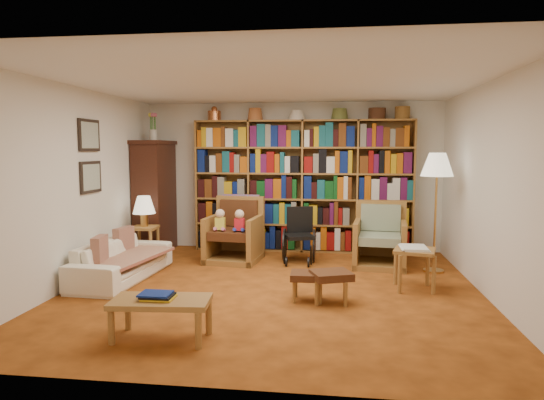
% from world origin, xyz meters
% --- Properties ---
extents(floor, '(5.00, 5.00, 0.00)m').
position_xyz_m(floor, '(0.00, 0.00, 0.00)').
color(floor, '#A9551A').
rests_on(floor, ground).
extents(ceiling, '(5.00, 5.00, 0.00)m').
position_xyz_m(ceiling, '(0.00, 0.00, 2.50)').
color(ceiling, white).
rests_on(ceiling, wall_back).
extents(wall_back, '(5.00, 0.00, 5.00)m').
position_xyz_m(wall_back, '(0.00, 2.50, 1.25)').
color(wall_back, white).
rests_on(wall_back, floor).
extents(wall_front, '(5.00, 0.00, 5.00)m').
position_xyz_m(wall_front, '(0.00, -2.50, 1.25)').
color(wall_front, white).
rests_on(wall_front, floor).
extents(wall_left, '(0.00, 5.00, 5.00)m').
position_xyz_m(wall_left, '(-2.50, 0.00, 1.25)').
color(wall_left, white).
rests_on(wall_left, floor).
extents(wall_right, '(0.00, 5.00, 5.00)m').
position_xyz_m(wall_right, '(2.50, 0.00, 1.25)').
color(wall_right, white).
rests_on(wall_right, floor).
extents(bookshelf, '(3.60, 0.30, 2.42)m').
position_xyz_m(bookshelf, '(0.20, 2.33, 1.17)').
color(bookshelf, olive).
rests_on(bookshelf, floor).
extents(curio_cabinet, '(0.50, 0.95, 2.40)m').
position_xyz_m(curio_cabinet, '(-2.25, 2.00, 0.95)').
color(curio_cabinet, '#3D1910').
rests_on(curio_cabinet, floor).
extents(framed_pictures, '(0.03, 0.52, 0.97)m').
position_xyz_m(framed_pictures, '(-2.48, 0.30, 1.62)').
color(framed_pictures, black).
rests_on(framed_pictures, wall_left).
extents(sofa, '(1.79, 0.79, 0.51)m').
position_xyz_m(sofa, '(-2.05, 0.24, 0.26)').
color(sofa, white).
rests_on(sofa, floor).
extents(sofa_throw, '(0.92, 1.45, 0.04)m').
position_xyz_m(sofa_throw, '(-2.00, 0.24, 0.30)').
color(sofa_throw, beige).
rests_on(sofa_throw, sofa).
extents(cushion_left, '(0.18, 0.37, 0.35)m').
position_xyz_m(cushion_left, '(-2.18, 0.59, 0.45)').
color(cushion_left, maroon).
rests_on(cushion_left, sofa).
extents(cushion_right, '(0.16, 0.37, 0.35)m').
position_xyz_m(cushion_right, '(-2.18, -0.11, 0.45)').
color(cushion_right, maroon).
rests_on(cushion_right, sofa).
extents(side_table_lamp, '(0.40, 0.40, 0.54)m').
position_xyz_m(side_table_lamp, '(-2.15, 1.27, 0.39)').
color(side_table_lamp, olive).
rests_on(side_table_lamp, floor).
extents(table_lamp, '(0.34, 0.34, 0.47)m').
position_xyz_m(table_lamp, '(-2.15, 1.27, 0.86)').
color(table_lamp, '#B9853B').
rests_on(table_lamp, side_table_lamp).
extents(armchair_leather, '(0.86, 0.90, 1.00)m').
position_xyz_m(armchair_leather, '(-0.79, 1.55, 0.40)').
color(armchair_leather, olive).
rests_on(armchair_leather, floor).
extents(armchair_sage, '(0.84, 0.86, 0.94)m').
position_xyz_m(armchair_sage, '(1.40, 1.48, 0.36)').
color(armchair_sage, olive).
rests_on(armchair_sage, floor).
extents(wheelchair, '(0.52, 0.67, 0.84)m').
position_xyz_m(wheelchair, '(0.21, 1.53, 0.38)').
color(wheelchair, black).
rests_on(wheelchair, floor).
extents(floor_lamp, '(0.44, 0.44, 1.67)m').
position_xyz_m(floor_lamp, '(2.13, 1.16, 1.44)').
color(floor_lamp, '#B9853B').
rests_on(floor_lamp, floor).
extents(side_table_papers, '(0.57, 0.57, 0.53)m').
position_xyz_m(side_table_papers, '(1.72, 0.24, 0.42)').
color(side_table_papers, olive).
rests_on(side_table_papers, floor).
extents(footstool_a, '(0.39, 0.34, 0.33)m').
position_xyz_m(footstool_a, '(0.44, -0.37, 0.27)').
color(footstool_a, '#4F2D15').
rests_on(footstool_a, floor).
extents(footstool_b, '(0.52, 0.48, 0.36)m').
position_xyz_m(footstool_b, '(0.71, -0.42, 0.29)').
color(footstool_b, '#4F2D15').
rests_on(footstool_b, floor).
extents(coffee_table, '(0.91, 0.51, 0.43)m').
position_xyz_m(coffee_table, '(-0.81, -1.67, 0.32)').
color(coffee_table, olive).
rests_on(coffee_table, floor).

